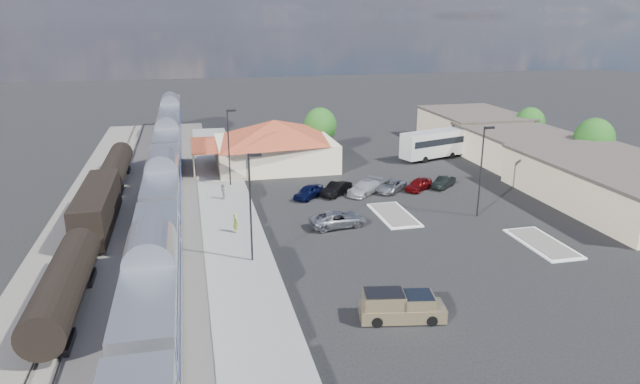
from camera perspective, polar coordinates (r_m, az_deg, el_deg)
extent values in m
plane|color=black|center=(54.16, 4.14, -3.39)|extent=(280.00, 280.00, 0.00)
cube|color=#4C4944|center=(59.74, -17.92, -2.16)|extent=(16.00, 100.00, 0.12)
cube|color=gray|center=(57.65, -9.14, -2.18)|extent=(5.50, 92.00, 0.18)
cube|color=silver|center=(36.61, -16.25, -9.35)|extent=(3.00, 20.00, 5.00)
cube|color=black|center=(37.89, -15.90, -13.09)|extent=(2.20, 16.00, 0.60)
cube|color=silver|center=(56.23, -15.34, 0.09)|extent=(3.00, 20.00, 5.00)
cube|color=black|center=(57.06, -15.12, -2.55)|extent=(2.20, 16.00, 0.60)
cube|color=silver|center=(76.58, -14.90, 4.59)|extent=(3.00, 20.00, 5.00)
cube|color=black|center=(77.20, -14.75, 2.59)|extent=(2.20, 16.00, 0.60)
cube|color=silver|center=(97.21, -14.65, 7.19)|extent=(3.00, 20.00, 5.00)
cube|color=black|center=(97.69, -14.53, 5.60)|extent=(2.20, 16.00, 0.60)
cylinder|color=black|center=(41.56, -24.25, -8.41)|extent=(2.80, 14.00, 2.80)
cube|color=black|center=(42.32, -23.95, -10.62)|extent=(2.20, 12.00, 0.60)
cube|color=black|center=(56.24, -21.40, -1.41)|extent=(2.80, 14.00, 3.60)
cube|color=black|center=(56.83, -21.19, -3.23)|extent=(2.20, 12.00, 0.60)
cylinder|color=black|center=(71.53, -19.74, 2.50)|extent=(2.80, 14.00, 2.80)
cube|color=black|center=(71.98, -19.60, 1.11)|extent=(2.20, 12.00, 0.60)
cube|color=#CAB893|center=(75.16, -4.53, 3.91)|extent=(15.00, 12.00, 3.60)
pyramid|color=maroon|center=(74.51, -4.59, 6.23)|extent=(15.30, 12.24, 2.60)
cube|color=maroon|center=(74.07, -11.55, 4.60)|extent=(3.20, 9.60, 0.25)
cube|color=#C6B28C|center=(67.06, 27.70, 0.58)|extent=(14.00, 22.00, 4.20)
cube|color=#3F3833|center=(66.53, 27.97, 2.44)|extent=(14.40, 22.40, 0.30)
cube|color=#C6B28C|center=(81.03, 19.58, 4.08)|extent=(12.00, 18.00, 4.00)
cube|color=#3F3833|center=(80.61, 19.74, 5.56)|extent=(12.40, 18.40, 0.30)
cube|color=#C6B28C|center=(92.80, 15.03, 6.20)|extent=(12.00, 16.00, 4.50)
cube|color=#3F3833|center=(92.40, 15.14, 7.66)|extent=(12.40, 16.40, 0.30)
cube|color=silver|center=(57.15, 7.39, -2.29)|extent=(3.30, 7.50, 0.15)
cube|color=#4C4944|center=(57.12, 7.39, -2.21)|extent=(2.70, 6.90, 0.10)
cube|color=silver|center=(53.33, 21.36, -4.83)|extent=(3.30, 7.50, 0.15)
cube|color=#4C4944|center=(53.30, 21.37, -4.75)|extent=(2.70, 6.90, 0.10)
cylinder|color=black|center=(44.98, -6.97, -1.73)|extent=(0.16, 0.16, 9.00)
cube|color=black|center=(43.83, -6.52, 3.70)|extent=(1.00, 0.25, 0.22)
cylinder|color=black|center=(66.12, -9.11, 4.31)|extent=(0.16, 0.16, 9.00)
cube|color=black|center=(65.34, -8.85, 8.05)|extent=(1.00, 0.25, 0.22)
cylinder|color=black|center=(57.38, 15.77, 1.90)|extent=(0.16, 0.16, 9.00)
cube|color=black|center=(56.69, 16.57, 6.17)|extent=(1.00, 0.25, 0.22)
cylinder|color=#382314|center=(79.87, 25.46, 2.79)|extent=(0.30, 0.30, 2.86)
ellipsoid|color=#183F12|center=(79.31, 25.72, 4.75)|extent=(4.94, 4.94, 5.46)
cylinder|color=#382314|center=(90.95, 20.09, 4.90)|extent=(0.30, 0.30, 2.55)
ellipsoid|color=#183F12|center=(90.50, 20.25, 6.44)|extent=(4.41, 4.41, 4.87)
cylinder|color=#382314|center=(82.38, 0.01, 4.82)|extent=(0.30, 0.30, 2.73)
ellipsoid|color=#183F12|center=(81.85, 0.01, 6.65)|extent=(4.71, 4.71, 5.21)
cube|color=#9A865E|center=(38.33, 8.20, -11.75)|extent=(5.78, 2.95, 0.90)
cube|color=#9A865E|center=(37.99, 8.24, -10.83)|extent=(2.40, 2.25, 0.95)
cube|color=#9A865E|center=(37.95, 8.25, -10.69)|extent=(2.94, 2.34, 1.10)
cylinder|color=black|center=(38.02, 11.12, -12.50)|extent=(0.76, 0.40, 0.72)
cylinder|color=black|center=(39.55, 10.50, -11.22)|extent=(0.76, 0.40, 0.72)
cylinder|color=black|center=(37.36, 5.72, -12.81)|extent=(0.76, 0.40, 0.72)
cylinder|color=black|center=(38.92, 5.33, -11.49)|extent=(0.76, 0.40, 0.72)
imported|color=#999BA0|center=(53.54, 1.81, -2.74)|extent=(5.65, 3.15, 1.49)
cube|color=silver|center=(81.16, 11.91, 4.86)|extent=(12.42, 6.21, 3.45)
cube|color=black|center=(81.07, 11.92, 5.14)|extent=(11.50, 5.96, 0.91)
cylinder|color=black|center=(83.61, 14.55, 3.82)|extent=(0.96, 0.57, 0.91)
cylinder|color=black|center=(85.25, 13.43, 4.15)|extent=(0.96, 0.57, 0.91)
cylinder|color=black|center=(78.29, 10.43, 3.20)|extent=(0.96, 0.57, 0.91)
cylinder|color=black|center=(80.03, 9.32, 3.56)|extent=(0.96, 0.57, 0.91)
imported|color=#C1DC44|center=(52.23, -8.46, -3.05)|extent=(0.67, 0.79, 1.82)
imported|color=silver|center=(61.86, -9.68, 0.04)|extent=(0.82, 0.95, 1.67)
imported|color=#0B1138|center=(61.99, -1.16, 0.05)|extent=(4.19, 4.28, 1.46)
imported|color=black|center=(62.97, 1.64, 0.33)|extent=(4.32, 4.26, 1.48)
imported|color=silver|center=(63.56, 4.50, 0.46)|extent=(5.30, 5.05, 1.51)
imported|color=gray|center=(64.87, 7.11, 0.62)|extent=(4.78, 4.82, 1.29)
imported|color=maroon|center=(65.73, 9.83, 0.77)|extent=(4.27, 3.91, 1.41)
imported|color=black|center=(67.29, 12.24, 0.97)|extent=(3.89, 3.62, 1.30)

